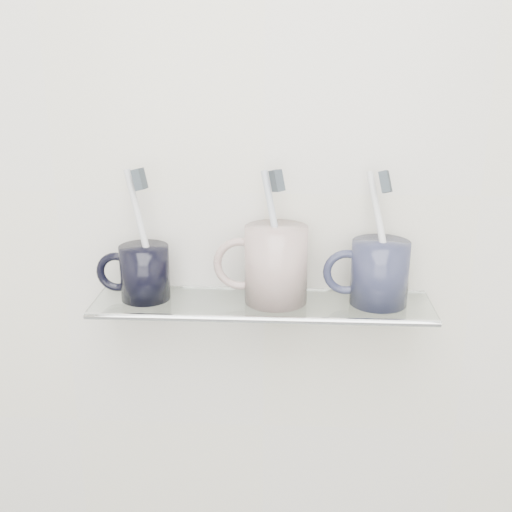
# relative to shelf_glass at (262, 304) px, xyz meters

# --- Properties ---
(wall_back) EXTENTS (2.50, 0.00, 2.50)m
(wall_back) POSITION_rel_shelf_glass_xyz_m (0.00, 0.06, 0.15)
(wall_back) COLOR beige
(wall_back) RESTS_ON ground
(shelf_glass) EXTENTS (0.50, 0.12, 0.01)m
(shelf_glass) POSITION_rel_shelf_glass_xyz_m (0.00, 0.00, 0.00)
(shelf_glass) COLOR silver
(shelf_glass) RESTS_ON wall_back
(shelf_rail) EXTENTS (0.50, 0.01, 0.01)m
(shelf_rail) POSITION_rel_shelf_glass_xyz_m (0.00, -0.06, 0.00)
(shelf_rail) COLOR silver
(shelf_rail) RESTS_ON shelf_glass
(bracket_left) EXTENTS (0.02, 0.03, 0.02)m
(bracket_left) POSITION_rel_shelf_glass_xyz_m (-0.21, 0.05, -0.01)
(bracket_left) COLOR silver
(bracket_left) RESTS_ON wall_back
(bracket_right) EXTENTS (0.02, 0.03, 0.02)m
(bracket_right) POSITION_rel_shelf_glass_xyz_m (0.21, 0.05, -0.01)
(bracket_right) COLOR silver
(bracket_right) RESTS_ON wall_back
(mug_left) EXTENTS (0.07, 0.07, 0.08)m
(mug_left) POSITION_rel_shelf_glass_xyz_m (-0.17, 0.00, 0.04)
(mug_left) COLOR black
(mug_left) RESTS_ON shelf_glass
(mug_left_handle) EXTENTS (0.06, 0.01, 0.06)m
(mug_left_handle) POSITION_rel_shelf_glass_xyz_m (-0.22, 0.00, 0.04)
(mug_left_handle) COLOR black
(mug_left_handle) RESTS_ON mug_left
(toothbrush_left) EXTENTS (0.05, 0.03, 0.19)m
(toothbrush_left) POSITION_rel_shelf_glass_xyz_m (-0.17, 0.00, 0.10)
(toothbrush_left) COLOR silver
(toothbrush_left) RESTS_ON mug_left
(bristles_left) EXTENTS (0.02, 0.03, 0.03)m
(bristles_left) POSITION_rel_shelf_glass_xyz_m (-0.17, 0.00, 0.19)
(bristles_left) COLOR #30383E
(bristles_left) RESTS_ON toothbrush_left
(mug_center) EXTENTS (0.10, 0.10, 0.11)m
(mug_center) POSITION_rel_shelf_glass_xyz_m (0.02, 0.00, 0.06)
(mug_center) COLOR silver
(mug_center) RESTS_ON shelf_glass
(mug_center_handle) EXTENTS (0.08, 0.01, 0.08)m
(mug_center_handle) POSITION_rel_shelf_glass_xyz_m (-0.03, 0.00, 0.06)
(mug_center_handle) COLOR silver
(mug_center_handle) RESTS_ON mug_center
(toothbrush_center) EXTENTS (0.05, 0.03, 0.19)m
(toothbrush_center) POSITION_rel_shelf_glass_xyz_m (0.02, 0.00, 0.10)
(toothbrush_center) COLOR #A7B4C5
(toothbrush_center) RESTS_ON mug_center
(bristles_center) EXTENTS (0.03, 0.03, 0.03)m
(bristles_center) POSITION_rel_shelf_glass_xyz_m (0.02, 0.00, 0.19)
(bristles_center) COLOR #30383E
(bristles_center) RESTS_ON toothbrush_center
(mug_right) EXTENTS (0.10, 0.10, 0.09)m
(mug_right) POSITION_rel_shelf_glass_xyz_m (0.17, 0.00, 0.05)
(mug_right) COLOR #21233E
(mug_right) RESTS_ON shelf_glass
(mug_right_handle) EXTENTS (0.07, 0.01, 0.07)m
(mug_right_handle) POSITION_rel_shelf_glass_xyz_m (0.12, 0.00, 0.05)
(mug_right_handle) COLOR #21233E
(mug_right_handle) RESTS_ON mug_right
(toothbrush_right) EXTENTS (0.05, 0.07, 0.18)m
(toothbrush_right) POSITION_rel_shelf_glass_xyz_m (0.17, 0.00, 0.10)
(toothbrush_right) COLOR white
(toothbrush_right) RESTS_ON mug_right
(bristles_right) EXTENTS (0.02, 0.03, 0.04)m
(bristles_right) POSITION_rel_shelf_glass_xyz_m (0.17, 0.00, 0.19)
(bristles_right) COLOR #30383E
(bristles_right) RESTS_ON toothbrush_right
(chrome_cap) EXTENTS (0.03, 0.03, 0.01)m
(chrome_cap) POSITION_rel_shelf_glass_xyz_m (0.20, 0.00, 0.01)
(chrome_cap) COLOR silver
(chrome_cap) RESTS_ON shelf_glass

